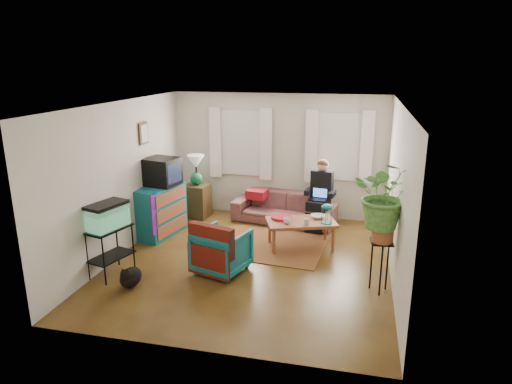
% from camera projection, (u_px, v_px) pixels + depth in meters
% --- Properties ---
extents(floor, '(4.50, 5.00, 0.01)m').
position_uv_depth(floor, '(251.00, 262.00, 7.62)').
color(floor, '#4F2B14').
rests_on(floor, ground).
extents(ceiling, '(4.50, 5.00, 0.01)m').
position_uv_depth(ceiling, '(250.00, 104.00, 6.90)').
color(ceiling, white).
rests_on(ceiling, wall_back).
extents(wall_back, '(4.50, 0.01, 2.60)m').
position_uv_depth(wall_back, '(278.00, 156.00, 9.60)').
color(wall_back, silver).
rests_on(wall_back, floor).
extents(wall_front, '(4.50, 0.01, 2.60)m').
position_uv_depth(wall_front, '(196.00, 247.00, 4.92)').
color(wall_front, silver).
rests_on(wall_front, floor).
extents(wall_left, '(0.01, 5.00, 2.60)m').
position_uv_depth(wall_left, '(122.00, 179.00, 7.75)').
color(wall_left, silver).
rests_on(wall_left, floor).
extents(wall_right, '(0.01, 5.00, 2.60)m').
position_uv_depth(wall_right, '(397.00, 196.00, 6.78)').
color(wall_right, silver).
rests_on(wall_right, floor).
extents(window_left, '(1.08, 0.04, 1.38)m').
position_uv_depth(window_left, '(241.00, 143.00, 9.69)').
color(window_left, white).
rests_on(window_left, wall_back).
extents(window_right, '(1.08, 0.04, 1.38)m').
position_uv_depth(window_right, '(339.00, 147.00, 9.25)').
color(window_right, white).
rests_on(window_right, wall_back).
extents(curtains_left, '(1.36, 0.06, 1.50)m').
position_uv_depth(curtains_left, '(240.00, 144.00, 9.61)').
color(curtains_left, white).
rests_on(curtains_left, wall_back).
extents(curtains_right, '(1.36, 0.06, 1.50)m').
position_uv_depth(curtains_right, '(339.00, 148.00, 9.17)').
color(curtains_right, white).
rests_on(curtains_right, wall_back).
extents(picture_frame, '(0.04, 0.32, 0.40)m').
position_uv_depth(picture_frame, '(144.00, 133.00, 8.35)').
color(picture_frame, '#3D2616').
rests_on(picture_frame, wall_left).
extents(area_rug, '(2.15, 1.79, 0.01)m').
position_uv_depth(area_rug, '(269.00, 245.00, 8.30)').
color(area_rug, maroon).
rests_on(area_rug, floor).
extents(sofa, '(2.19, 1.16, 0.82)m').
position_uv_depth(sofa, '(284.00, 203.00, 9.38)').
color(sofa, brown).
rests_on(sofa, floor).
extents(seated_person, '(0.62, 0.72, 1.24)m').
position_uv_depth(seated_person, '(320.00, 197.00, 9.05)').
color(seated_person, black).
rests_on(seated_person, sofa).
extents(side_table, '(0.53, 0.53, 0.71)m').
position_uv_depth(side_table, '(197.00, 201.00, 9.73)').
color(side_table, '#3D2117').
rests_on(side_table, floor).
extents(table_lamp, '(0.40, 0.40, 0.65)m').
position_uv_depth(table_lamp, '(196.00, 171.00, 9.55)').
color(table_lamp, white).
rests_on(table_lamp, side_table).
extents(dresser, '(0.74, 1.16, 0.97)m').
position_uv_depth(dresser, '(160.00, 210.00, 8.70)').
color(dresser, '#125570').
rests_on(dresser, floor).
extents(crt_tv, '(0.68, 0.64, 0.52)m').
position_uv_depth(crt_tv, '(162.00, 171.00, 8.58)').
color(crt_tv, black).
rests_on(crt_tv, dresser).
extents(aquarium_stand, '(0.56, 0.78, 0.78)m').
position_uv_depth(aquarium_stand, '(111.00, 252.00, 7.06)').
color(aquarium_stand, black).
rests_on(aquarium_stand, floor).
extents(aquarium, '(0.51, 0.71, 0.41)m').
position_uv_depth(aquarium, '(107.00, 215.00, 6.89)').
color(aquarium, '#7FD899').
rests_on(aquarium, aquarium_stand).
extents(black_cat, '(0.34, 0.47, 0.37)m').
position_uv_depth(black_cat, '(131.00, 275.00, 6.73)').
color(black_cat, black).
rests_on(black_cat, floor).
extents(armchair, '(0.92, 0.89, 0.76)m').
position_uv_depth(armchair, '(222.00, 249.00, 7.19)').
color(armchair, navy).
rests_on(armchair, floor).
extents(serape_throw, '(0.79, 0.40, 0.63)m').
position_uv_depth(serape_throw, '(211.00, 245.00, 6.90)').
color(serape_throw, '#9E0A0A').
rests_on(serape_throw, armchair).
extents(coffee_table, '(1.35, 1.02, 0.50)m').
position_uv_depth(coffee_table, '(301.00, 234.00, 8.16)').
color(coffee_table, brown).
rests_on(coffee_table, floor).
extents(cup_a, '(0.17, 0.17, 0.11)m').
position_uv_depth(cup_a, '(287.00, 221.00, 7.94)').
color(cup_a, white).
rests_on(cup_a, coffee_table).
extents(cup_b, '(0.14, 0.14, 0.10)m').
position_uv_depth(cup_b, '(307.00, 222.00, 7.90)').
color(cup_b, beige).
rests_on(cup_b, coffee_table).
extents(bowl, '(0.30, 0.30, 0.06)m').
position_uv_depth(bowl, '(318.00, 216.00, 8.23)').
color(bowl, white).
rests_on(bowl, coffee_table).
extents(snack_tray, '(0.48, 0.48, 0.04)m').
position_uv_depth(snack_tray, '(281.00, 217.00, 8.21)').
color(snack_tray, '#B21414').
rests_on(snack_tray, coffee_table).
extents(birdcage, '(0.25, 0.25, 0.35)m').
position_uv_depth(birdcage, '(327.00, 213.00, 7.94)').
color(birdcage, '#115B6B').
rests_on(birdcage, coffee_table).
extents(plant_stand, '(0.36, 0.36, 0.78)m').
position_uv_depth(plant_stand, '(380.00, 266.00, 6.55)').
color(plant_stand, black).
rests_on(plant_stand, floor).
extents(potted_plant, '(0.96, 0.85, 0.99)m').
position_uv_depth(potted_plant, '(385.00, 205.00, 6.29)').
color(potted_plant, '#599947').
rests_on(potted_plant, plant_stand).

